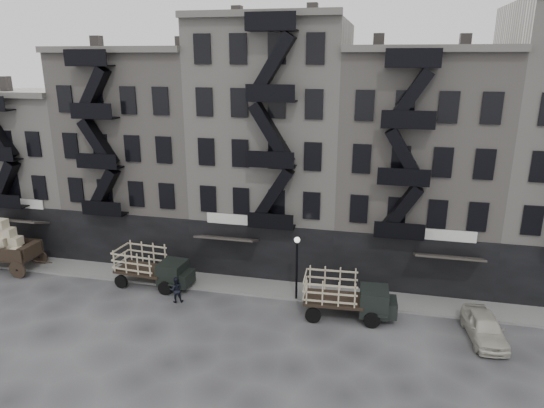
% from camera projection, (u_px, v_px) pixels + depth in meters
% --- Properties ---
extents(ground, '(140.00, 140.00, 0.00)m').
position_uv_depth(ground, '(239.00, 316.00, 28.80)').
color(ground, '#38383A').
rests_on(ground, ground).
extents(sidewalk, '(55.00, 2.50, 0.15)m').
position_uv_depth(sidewalk, '(255.00, 286.00, 32.28)').
color(sidewalk, slate).
rests_on(sidewalk, ground).
extents(building_west, '(10.00, 11.35, 13.20)m').
position_uv_depth(building_west, '(42.00, 166.00, 40.49)').
color(building_west, '#ACA79E').
rests_on(building_west, ground).
extents(building_midwest, '(10.00, 11.35, 16.20)m').
position_uv_depth(building_midwest, '(150.00, 153.00, 37.91)').
color(building_midwest, gray).
rests_on(building_midwest, ground).
extents(building_center, '(10.00, 11.35, 18.20)m').
position_uv_depth(building_center, '(275.00, 146.00, 35.47)').
color(building_center, '#ACA79E').
rests_on(building_center, ground).
extents(building_mideast, '(10.00, 11.35, 16.20)m').
position_uv_depth(building_mideast, '(415.00, 166.00, 33.63)').
color(building_mideast, gray).
rests_on(building_mideast, ground).
extents(lamp_post, '(0.36, 0.36, 4.28)m').
position_uv_depth(lamp_post, '(297.00, 260.00, 29.77)').
color(lamp_post, black).
rests_on(lamp_post, ground).
extents(wagon, '(4.47, 2.41, 3.78)m').
position_uv_depth(wagon, '(5.00, 241.00, 34.47)').
color(wagon, black).
rests_on(wagon, ground).
extents(stake_truck_west, '(5.35, 2.51, 2.61)m').
position_uv_depth(stake_truck_west, '(152.00, 265.00, 32.23)').
color(stake_truck_west, black).
rests_on(stake_truck_west, ground).
extents(stake_truck_east, '(5.43, 2.46, 2.67)m').
position_uv_depth(stake_truck_east, '(347.00, 293.00, 28.27)').
color(stake_truck_east, black).
rests_on(stake_truck_east, ground).
extents(car_east, '(2.20, 4.43, 1.45)m').
position_uv_depth(car_east, '(484.00, 327.00, 26.23)').
color(car_east, beige).
rests_on(car_east, ground).
extents(pedestrian_mid, '(1.00, 0.90, 1.69)m').
position_uv_depth(pedestrian_mid, '(176.00, 290.00, 30.18)').
color(pedestrian_mid, black).
rests_on(pedestrian_mid, ground).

